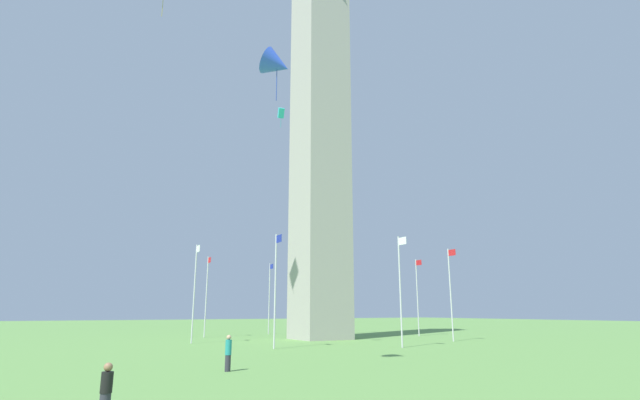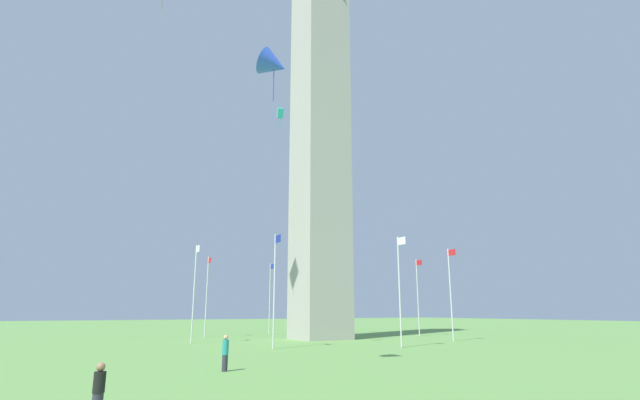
{
  "view_description": "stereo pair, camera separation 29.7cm",
  "coord_description": "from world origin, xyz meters",
  "px_view_note": "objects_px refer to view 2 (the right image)",
  "views": [
    {
      "loc": [
        46.62,
        -26.41,
        2.99
      ],
      "look_at": [
        0.0,
        0.0,
        15.5
      ],
      "focal_mm": 26.73,
      "sensor_mm": 36.0,
      "label": 1
    },
    {
      "loc": [
        46.76,
        -26.15,
        2.99
      ],
      "look_at": [
        0.0,
        0.0,
        15.5
      ],
      "focal_mm": 26.73,
      "sensor_mm": 36.0,
      "label": 2
    }
  ],
  "objects_px": {
    "flagpole_sw": "(207,293)",
    "flagpole_nw": "(275,285)",
    "person_black_shirt": "(98,393)",
    "obelisk_monument": "(320,126)",
    "kite_blue_delta": "(274,65)",
    "person_teal_shirt": "(225,353)",
    "flagpole_s": "(270,295)",
    "kite_cyan_box": "(280,113)",
    "flagpole_w": "(194,289)",
    "flagpole_n": "(400,286)",
    "flagpole_se": "(348,295)",
    "flagpole_ne": "(451,290)",
    "flagpole_e": "(418,294)"
  },
  "relations": [
    {
      "from": "flagpole_sw",
      "to": "flagpole_nw",
      "type": "xyz_separation_m",
      "value": [
        19.74,
        -0.0,
        0.0
      ]
    },
    {
      "from": "person_black_shirt",
      "to": "flagpole_sw",
      "type": "bearing_deg",
      "value": 4.89
    },
    {
      "from": "obelisk_monument",
      "to": "kite_blue_delta",
      "type": "xyz_separation_m",
      "value": [
        24.88,
        -16.8,
        -8.57
      ]
    },
    {
      "from": "person_teal_shirt",
      "to": "kite_blue_delta",
      "type": "distance_m",
      "value": 15.51
    },
    {
      "from": "flagpole_s",
      "to": "person_teal_shirt",
      "type": "height_order",
      "value": "flagpole_s"
    },
    {
      "from": "flagpole_sw",
      "to": "kite_cyan_box",
      "type": "relative_size",
      "value": 5.02
    },
    {
      "from": "flagpole_s",
      "to": "flagpole_w",
      "type": "bearing_deg",
      "value": -45.0
    },
    {
      "from": "flagpole_w",
      "to": "flagpole_sw",
      "type": "bearing_deg",
      "value": 157.5
    },
    {
      "from": "flagpole_n",
      "to": "flagpole_se",
      "type": "relative_size",
      "value": 1.0
    },
    {
      "from": "flagpole_sw",
      "to": "person_teal_shirt",
      "type": "bearing_deg",
      "value": -14.19
    },
    {
      "from": "flagpole_w",
      "to": "flagpole_nw",
      "type": "xyz_separation_m",
      "value": [
        9.87,
        4.09,
        0.0
      ]
    },
    {
      "from": "flagpole_nw",
      "to": "kite_blue_delta",
      "type": "distance_m",
      "value": 19.85
    },
    {
      "from": "flagpole_n",
      "to": "kite_cyan_box",
      "type": "xyz_separation_m",
      "value": [
        -3.33,
        -10.03,
        15.03
      ]
    },
    {
      "from": "flagpole_s",
      "to": "person_black_shirt",
      "type": "relative_size",
      "value": 5.87
    },
    {
      "from": "flagpole_se",
      "to": "person_black_shirt",
      "type": "xyz_separation_m",
      "value": [
        41.46,
        -34.54,
        -4.29
      ]
    },
    {
      "from": "flagpole_n",
      "to": "person_black_shirt",
      "type": "xyz_separation_m",
      "value": [
        17.64,
        -24.67,
        -4.29
      ]
    },
    {
      "from": "flagpole_sw",
      "to": "kite_blue_delta",
      "type": "relative_size",
      "value": 3.01
    },
    {
      "from": "obelisk_monument",
      "to": "flagpole_ne",
      "type": "bearing_deg",
      "value": 44.85
    },
    {
      "from": "flagpole_n",
      "to": "flagpole_sw",
      "type": "bearing_deg",
      "value": -157.5
    },
    {
      "from": "flagpole_ne",
      "to": "kite_cyan_box",
      "type": "distance_m",
      "value": 24.94
    },
    {
      "from": "flagpole_e",
      "to": "flagpole_w",
      "type": "height_order",
      "value": "same"
    },
    {
      "from": "flagpole_s",
      "to": "person_black_shirt",
      "type": "bearing_deg",
      "value": -28.44
    },
    {
      "from": "flagpole_sw",
      "to": "flagpole_nw",
      "type": "distance_m",
      "value": 19.74
    },
    {
      "from": "kite_cyan_box",
      "to": "flagpole_n",
      "type": "bearing_deg",
      "value": 71.63
    },
    {
      "from": "person_black_shirt",
      "to": "flagpole_ne",
      "type": "bearing_deg",
      "value": -33.29
    },
    {
      "from": "obelisk_monument",
      "to": "flagpole_w",
      "type": "bearing_deg",
      "value": -89.79
    },
    {
      "from": "flagpole_se",
      "to": "kite_blue_delta",
      "type": "height_order",
      "value": "kite_blue_delta"
    },
    {
      "from": "person_teal_shirt",
      "to": "kite_cyan_box",
      "type": "bearing_deg",
      "value": -13.58
    },
    {
      "from": "flagpole_w",
      "to": "flagpole_nw",
      "type": "height_order",
      "value": "same"
    },
    {
      "from": "obelisk_monument",
      "to": "flagpole_ne",
      "type": "distance_m",
      "value": 24.09
    },
    {
      "from": "kite_cyan_box",
      "to": "flagpole_w",
      "type": "bearing_deg",
      "value": -159.71
    },
    {
      "from": "flagpole_n",
      "to": "kite_cyan_box",
      "type": "height_order",
      "value": "kite_cyan_box"
    },
    {
      "from": "obelisk_monument",
      "to": "flagpole_w",
      "type": "xyz_separation_m",
      "value": [
        0.05,
        -13.96,
        -19.61
      ]
    },
    {
      "from": "flagpole_nw",
      "to": "person_black_shirt",
      "type": "distance_m",
      "value": 26.64
    },
    {
      "from": "person_black_shirt",
      "to": "kite_cyan_box",
      "type": "xyz_separation_m",
      "value": [
        -20.97,
        14.64,
        19.31
      ]
    },
    {
      "from": "kite_cyan_box",
      "to": "flagpole_s",
      "type": "bearing_deg",
      "value": 157.81
    },
    {
      "from": "flagpole_w",
      "to": "person_black_shirt",
      "type": "bearing_deg",
      "value": -18.74
    },
    {
      "from": "obelisk_monument",
      "to": "flagpole_nw",
      "type": "bearing_deg",
      "value": -44.85
    },
    {
      "from": "flagpole_e",
      "to": "flagpole_se",
      "type": "bearing_deg",
      "value": -157.5
    },
    {
      "from": "flagpole_e",
      "to": "flagpole_sw",
      "type": "distance_m",
      "value": 25.79
    },
    {
      "from": "flagpole_e",
      "to": "flagpole_sw",
      "type": "xyz_separation_m",
      "value": [
        -9.87,
        -23.83,
        0.0
      ]
    },
    {
      "from": "flagpole_sw",
      "to": "flagpole_w",
      "type": "distance_m",
      "value": 10.68
    },
    {
      "from": "flagpole_w",
      "to": "person_teal_shirt",
      "type": "xyz_separation_m",
      "value": [
        22.15,
        -4.01,
        -4.19
      ]
    },
    {
      "from": "flagpole_e",
      "to": "person_teal_shirt",
      "type": "bearing_deg",
      "value": -55.24
    },
    {
      "from": "flagpole_nw",
      "to": "flagpole_n",
      "type": "bearing_deg",
      "value": 67.5
    },
    {
      "from": "kite_blue_delta",
      "to": "flagpole_sw",
      "type": "bearing_deg",
      "value": 168.71
    },
    {
      "from": "kite_cyan_box",
      "to": "person_teal_shirt",
      "type": "bearing_deg",
      "value": -34.55
    },
    {
      "from": "flagpole_e",
      "to": "person_black_shirt",
      "type": "bearing_deg",
      "value": -50.72
    },
    {
      "from": "flagpole_ne",
      "to": "flagpole_sw",
      "type": "xyz_separation_m",
      "value": [
        -19.74,
        -19.74,
        0.0
      ]
    },
    {
      "from": "flagpole_sw",
      "to": "flagpole_w",
      "type": "relative_size",
      "value": 1.0
    }
  ]
}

